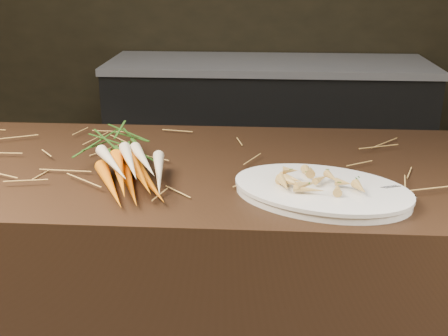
# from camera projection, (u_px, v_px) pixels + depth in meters

# --- Properties ---
(main_counter) EXTENTS (2.40, 0.70, 0.90)m
(main_counter) POSITION_uv_depth(u_px,v_px,m) (163.00, 315.00, 1.57)
(main_counter) COLOR black
(main_counter) RESTS_ON ground
(back_counter) EXTENTS (1.82, 0.62, 0.84)m
(back_counter) POSITION_uv_depth(u_px,v_px,m) (267.00, 132.00, 3.32)
(back_counter) COLOR black
(back_counter) RESTS_ON ground
(straw_bedding) EXTENTS (1.40, 0.60, 0.02)m
(straw_bedding) POSITION_uv_depth(u_px,v_px,m) (156.00, 161.00, 1.41)
(straw_bedding) COLOR #AD7537
(straw_bedding) RESTS_ON main_counter
(root_veg_bunch) EXTENTS (0.30, 0.48, 0.09)m
(root_veg_bunch) POSITION_uv_depth(u_px,v_px,m) (123.00, 154.00, 1.36)
(root_veg_bunch) COLOR #C15009
(root_veg_bunch) RESTS_ON main_counter
(serving_platter) EXTENTS (0.45, 0.37, 0.02)m
(serving_platter) POSITION_uv_depth(u_px,v_px,m) (321.00, 192.00, 1.22)
(serving_platter) COLOR white
(serving_platter) RESTS_ON main_counter
(roasted_veg_heap) EXTENTS (0.22, 0.19, 0.04)m
(roasted_veg_heap) POSITION_uv_depth(u_px,v_px,m) (322.00, 179.00, 1.21)
(roasted_veg_heap) COLOR #A87431
(roasted_veg_heap) RESTS_ON serving_platter
(serving_fork) EXTENTS (0.14, 0.07, 0.00)m
(serving_fork) POSITION_uv_depth(u_px,v_px,m) (385.00, 201.00, 1.15)
(serving_fork) COLOR silver
(serving_fork) RESTS_ON serving_platter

